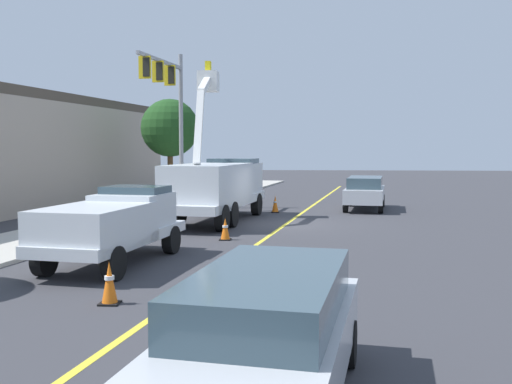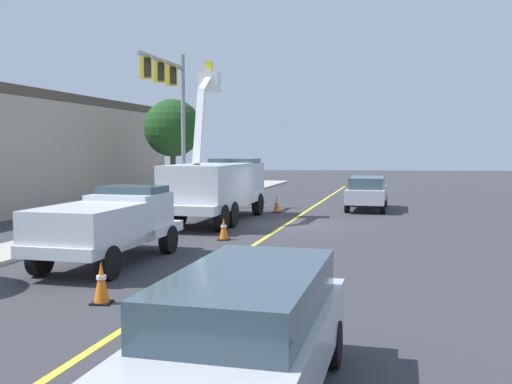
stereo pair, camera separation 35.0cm
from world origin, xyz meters
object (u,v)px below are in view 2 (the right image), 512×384
Objects in this scene: traffic_signal_mast at (171,98)px; traffic_cone_leading at (101,283)px; traffic_cone_mid_front at (224,229)px; utility_bucket_truck at (217,184)px; service_pickup_truck at (109,223)px; traffic_cone_mid_rear at (277,204)px; trailing_sedan at (247,330)px; passing_minivan at (367,191)px.

traffic_cone_leading is at bearing -171.45° from traffic_signal_mast.
traffic_cone_mid_front is at bearing -156.20° from traffic_signal_mast.
utility_bucket_truck is 5.34m from traffic_cone_mid_front.
service_pickup_truck is at bearing 17.00° from traffic_cone_leading.
utility_bucket_truck is 10.01× the size of traffic_cone_mid_rear.
traffic_cone_leading is (4.48, 3.47, -0.54)m from trailing_sedan.
passing_minivan is at bearing -52.16° from utility_bucket_truck.
traffic_signal_mast is at bearing 8.55° from traffic_cone_leading.
service_pickup_truck is 0.73× the size of traffic_signal_mast.
trailing_sedan reaches higher than traffic_cone_mid_rear.
traffic_cone_leading is 18.21m from traffic_signal_mast.
service_pickup_truck is at bearing -174.12° from traffic_signal_mast.
trailing_sedan is at bearing -169.95° from utility_bucket_truck.
traffic_signal_mast reaches higher than traffic_cone_mid_front.
passing_minivan is 5.94× the size of traffic_cone_mid_rear.
service_pickup_truck reaches higher than traffic_cone_mid_front.
traffic_cone_mid_front is at bearing -8.79° from traffic_cone_leading.
service_pickup_truck is 17.15m from passing_minivan.
utility_bucket_truck is 4.53m from traffic_cone_mid_rear.
traffic_cone_leading is at bearing -163.00° from service_pickup_truck.
utility_bucket_truck reaches higher than passing_minivan.
traffic_cone_leading reaches higher than traffic_cone_mid_rear.
traffic_cone_mid_front is (8.42, -1.30, -0.06)m from traffic_cone_leading.
traffic_cone_mid_front is 0.10× the size of traffic_signal_mast.
service_pickup_truck is 13.72m from traffic_cone_mid_rear.
service_pickup_truck is 1.16× the size of trailing_sedan.
passing_minivan is 4.95m from traffic_cone_mid_rear.
utility_bucket_truck is at bearing 10.05° from trailing_sedan.
traffic_cone_mid_front is at bearing 9.56° from trailing_sedan.
traffic_cone_mid_rear is at bearing -90.94° from traffic_signal_mast.
traffic_signal_mast reaches higher than traffic_cone_mid_rear.
passing_minivan is 0.63× the size of traffic_signal_mast.
service_pickup_truck is at bearing 149.93° from traffic_cone_mid_front.
traffic_cone_mid_front is 0.90× the size of traffic_cone_mid_rear.
service_pickup_truck is at bearing 28.94° from trailing_sedan.
passing_minivan is at bearing -68.94° from traffic_cone_mid_rear.
trailing_sedan is 23.04m from traffic_signal_mast.
utility_bucket_truck is 13.57m from traffic_cone_leading.
utility_bucket_truck is 8.86m from passing_minivan.
traffic_cone_mid_front is at bearing 150.45° from passing_minivan.
utility_bucket_truck is 1.45× the size of service_pickup_truck.
trailing_sedan is at bearing -142.20° from traffic_cone_leading.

